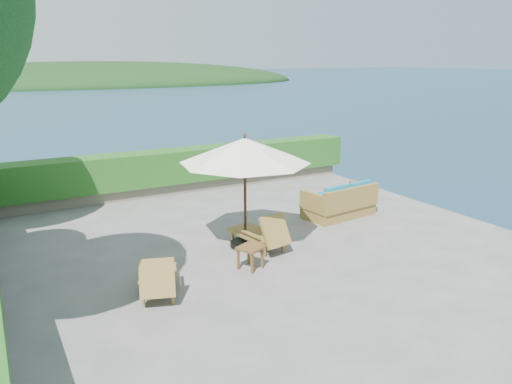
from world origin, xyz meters
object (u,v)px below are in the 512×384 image
side_table (250,251)px  wicker_loveseat (340,203)px  patio_umbrella (245,152)px  lounge_left (158,277)px  lounge_right (261,233)px

side_table → wicker_loveseat: 4.17m
patio_umbrella → lounge_left: (-2.47, -1.36, -1.81)m
side_table → lounge_right: bearing=49.4°
lounge_left → wicker_loveseat: size_ratio=0.76×
wicker_loveseat → lounge_left: bearing=-167.0°
patio_umbrella → lounge_left: size_ratio=2.22×
patio_umbrella → side_table: (-0.50, -1.16, -1.77)m
lounge_left → side_table: bearing=24.5°
lounge_right → side_table: size_ratio=2.75×
wicker_loveseat → lounge_right: bearing=-168.3°
lounge_right → side_table: lounge_right is taller
lounge_left → lounge_right: lounge_right is taller
lounge_left → lounge_right: bearing=39.9°
patio_umbrella → wicker_loveseat: (3.23, 0.70, -1.79)m
lounge_left → lounge_right: (2.70, 1.05, 0.02)m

